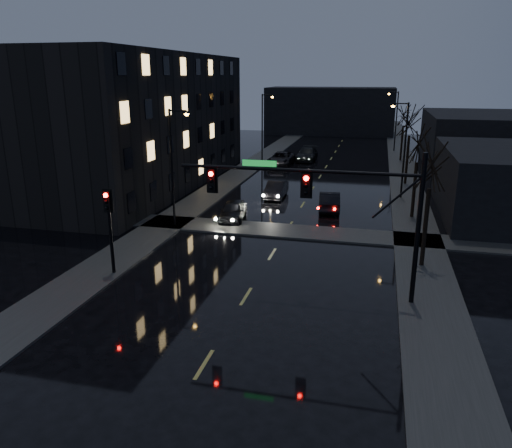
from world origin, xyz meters
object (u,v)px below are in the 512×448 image
Objects in this scene: lead_car at (329,201)px; oncoming_car_d at (307,154)px; oncoming_car_b at (276,189)px; oncoming_car_c at (281,159)px; oncoming_car_a at (233,211)px.

oncoming_car_d is at bearing -83.41° from lead_car.
oncoming_car_b is 19.68m from oncoming_car_d.
oncoming_car_d is at bearing 90.08° from oncoming_car_b.
oncoming_car_c is 1.01× the size of oncoming_car_d.
oncoming_car_b is at bearing -88.19° from oncoming_car_d.
lead_car is at bearing -68.20° from oncoming_car_c.
oncoming_car_b is at bearing 70.94° from oncoming_car_a.
oncoming_car_b is at bearing -80.40° from oncoming_car_c.
oncoming_car_a is at bearing 28.05° from lead_car.
oncoming_car_a reaches higher than oncoming_car_b.
oncoming_car_b is 0.77× the size of oncoming_car_c.
oncoming_car_d is (1.49, 27.24, 0.08)m from oncoming_car_a.
oncoming_car_c is (-0.97, 23.28, 0.06)m from oncoming_car_a.
lead_car is at bearing 27.01° from oncoming_car_a.
oncoming_car_d is (2.45, 3.97, 0.02)m from oncoming_car_c.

